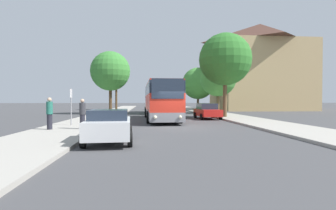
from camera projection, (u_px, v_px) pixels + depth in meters
ground_plane at (178, 127)px, 17.99m from camera, size 300.00×300.00×0.00m
sidewalk_left at (73, 127)px, 17.39m from camera, size 4.00×120.00×0.15m
sidewalk_right at (276, 125)px, 18.59m from camera, size 4.00×120.00×0.15m
building_right_background at (260, 67)px, 49.42m from camera, size 16.13×12.56×16.24m
bus_front at (161, 100)px, 24.60m from camera, size 3.08×12.16×3.45m
bus_middle at (155, 101)px, 37.74m from camera, size 3.05×10.28×3.23m
parked_car_left_curb at (109, 125)px, 11.54m from camera, size 2.19×4.01×1.47m
parked_car_right_near at (207, 111)px, 26.04m from camera, size 2.21×4.17×1.55m
bus_stop_sign at (71, 102)px, 18.11m from camera, size 0.08×0.45×2.56m
pedestrian_waiting_near at (50, 113)px, 15.43m from camera, size 0.36×0.36×1.89m
pedestrian_waiting_far at (82, 114)px, 15.76m from camera, size 0.36×0.36×1.81m
tree_left_near at (110, 71)px, 35.27m from camera, size 5.30×5.30×8.29m
tree_left_far at (116, 78)px, 49.33m from camera, size 4.02×4.02×8.01m
tree_right_near at (225, 59)px, 27.03m from camera, size 5.40×5.40×8.64m
tree_right_mid at (218, 79)px, 36.63m from camera, size 5.05×5.05×7.29m
tree_right_far at (198, 83)px, 47.76m from camera, size 5.78×5.78×7.67m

